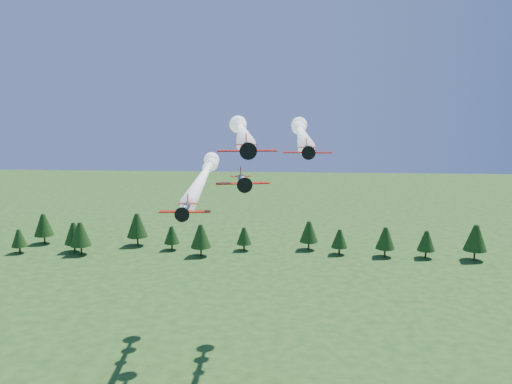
# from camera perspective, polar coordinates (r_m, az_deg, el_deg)

# --- Properties ---
(plane_lead) EXTENTS (11.33, 56.75, 3.70)m
(plane_lead) POSITION_cam_1_polar(r_m,az_deg,el_deg) (102.69, -1.48, 6.24)
(plane_lead) COLOR black
(plane_lead) RESTS_ON ground
(plane_left) EXTENTS (9.42, 60.86, 3.70)m
(plane_left) POSITION_cam_1_polar(r_m,az_deg,el_deg) (115.13, -5.19, 1.78)
(plane_left) COLOR black
(plane_left) RESTS_ON ground
(plane_right) EXTENTS (6.86, 58.89, 3.70)m
(plane_right) POSITION_cam_1_polar(r_m,az_deg,el_deg) (113.87, 4.53, 5.95)
(plane_right) COLOR black
(plane_right) RESTS_ON ground
(plane_slot) EXTENTS (8.30, 9.07, 2.90)m
(plane_slot) POSITION_cam_1_polar(r_m,az_deg,el_deg) (86.38, -1.37, 1.15)
(plane_slot) COLOR black
(plane_slot) RESTS_ON ground
(treeline) EXTENTS (179.21, 19.75, 11.86)m
(treeline) POSITION_cam_1_polar(r_m,az_deg,el_deg) (195.10, -1.89, -4.21)
(treeline) COLOR #382314
(treeline) RESTS_ON ground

